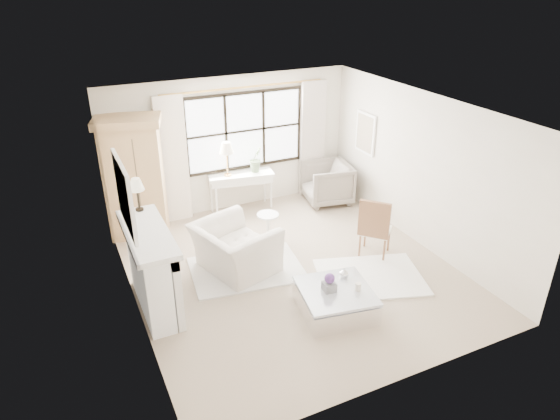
# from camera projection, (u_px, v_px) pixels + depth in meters

# --- Properties ---
(floor) EXTENTS (5.50, 5.50, 0.00)m
(floor) POSITION_uv_depth(u_px,v_px,m) (292.00, 270.00, 8.26)
(floor) COLOR tan
(floor) RESTS_ON ground
(ceiling) EXTENTS (5.50, 5.50, 0.00)m
(ceiling) POSITION_uv_depth(u_px,v_px,m) (294.00, 110.00, 7.08)
(ceiling) COLOR silver
(ceiling) RESTS_ON ground
(wall_back) EXTENTS (5.00, 0.00, 5.00)m
(wall_back) POSITION_uv_depth(u_px,v_px,m) (231.00, 144.00, 9.91)
(wall_back) COLOR white
(wall_back) RESTS_ON ground
(wall_front) EXTENTS (5.00, 0.00, 5.00)m
(wall_front) POSITION_uv_depth(u_px,v_px,m) (406.00, 290.00, 5.44)
(wall_front) COLOR silver
(wall_front) RESTS_ON ground
(wall_left) EXTENTS (0.00, 5.50, 5.50)m
(wall_left) POSITION_uv_depth(u_px,v_px,m) (127.00, 229.00, 6.71)
(wall_left) COLOR white
(wall_left) RESTS_ON ground
(wall_right) EXTENTS (0.00, 5.50, 5.50)m
(wall_right) POSITION_uv_depth(u_px,v_px,m) (422.00, 171.00, 8.63)
(wall_right) COLOR beige
(wall_right) RESTS_ON ground
(window_pane) EXTENTS (2.40, 0.02, 1.50)m
(window_pane) POSITION_uv_depth(u_px,v_px,m) (245.00, 131.00, 9.90)
(window_pane) COLOR white
(window_pane) RESTS_ON wall_back
(window_frame) EXTENTS (2.50, 0.04, 1.50)m
(window_frame) POSITION_uv_depth(u_px,v_px,m) (245.00, 131.00, 9.89)
(window_frame) COLOR black
(window_frame) RESTS_ON wall_back
(curtain_rod) EXTENTS (3.30, 0.04, 0.04)m
(curtain_rod) POSITION_uv_depth(u_px,v_px,m) (245.00, 87.00, 9.46)
(curtain_rod) COLOR #BA8A40
(curtain_rod) RESTS_ON wall_back
(curtain_left) EXTENTS (0.55, 0.10, 2.47)m
(curtain_left) POSITION_uv_depth(u_px,v_px,m) (173.00, 161.00, 9.41)
(curtain_left) COLOR white
(curtain_left) RESTS_ON ground
(curtain_right) EXTENTS (0.55, 0.10, 2.47)m
(curtain_right) POSITION_uv_depth(u_px,v_px,m) (313.00, 139.00, 10.57)
(curtain_right) COLOR beige
(curtain_right) RESTS_ON ground
(fireplace) EXTENTS (0.58, 1.66, 1.26)m
(fireplace) POSITION_uv_depth(u_px,v_px,m) (150.00, 269.00, 7.11)
(fireplace) COLOR silver
(fireplace) RESTS_ON ground
(mirror_frame) EXTENTS (0.05, 1.15, 0.95)m
(mirror_frame) POSITION_uv_depth(u_px,v_px,m) (124.00, 195.00, 6.51)
(mirror_frame) COLOR silver
(mirror_frame) RESTS_ON wall_left
(mirror_glass) EXTENTS (0.02, 1.00, 0.80)m
(mirror_glass) POSITION_uv_depth(u_px,v_px,m) (127.00, 195.00, 6.52)
(mirror_glass) COLOR #B9BDC5
(mirror_glass) RESTS_ON wall_left
(art_frame) EXTENTS (0.04, 0.62, 0.82)m
(art_frame) POSITION_uv_depth(u_px,v_px,m) (365.00, 133.00, 9.91)
(art_frame) COLOR white
(art_frame) RESTS_ON wall_right
(art_canvas) EXTENTS (0.01, 0.52, 0.72)m
(art_canvas) POSITION_uv_depth(u_px,v_px,m) (365.00, 133.00, 9.91)
(art_canvas) COLOR #B7A88E
(art_canvas) RESTS_ON wall_right
(mantel_lamp) EXTENTS (0.22, 0.22, 0.51)m
(mantel_lamp) POSITION_uv_depth(u_px,v_px,m) (136.00, 186.00, 7.26)
(mantel_lamp) COLOR black
(mantel_lamp) RESTS_ON fireplace
(armoire) EXTENTS (1.27, 0.99, 2.24)m
(armoire) POSITION_uv_depth(u_px,v_px,m) (134.00, 177.00, 8.91)
(armoire) COLOR tan
(armoire) RESTS_ON floor
(console_table) EXTENTS (1.36, 0.66, 0.80)m
(console_table) POSITION_uv_depth(u_px,v_px,m) (241.00, 192.00, 10.17)
(console_table) COLOR white
(console_table) RESTS_ON floor
(console_lamp) EXTENTS (0.28, 0.28, 0.69)m
(console_lamp) POSITION_uv_depth(u_px,v_px,m) (226.00, 149.00, 9.65)
(console_lamp) COLOR #BD8641
(console_lamp) RESTS_ON console_table
(orchid_plant) EXTENTS (0.37, 0.36, 0.53)m
(orchid_plant) POSITION_uv_depth(u_px,v_px,m) (256.00, 159.00, 9.99)
(orchid_plant) COLOR #576C48
(orchid_plant) RESTS_ON console_table
(side_table) EXTENTS (0.40, 0.40, 0.51)m
(side_table) POSITION_uv_depth(u_px,v_px,m) (268.00, 223.00, 9.08)
(side_table) COLOR white
(side_table) RESTS_ON floor
(rug_left) EXTENTS (1.95, 1.49, 0.03)m
(rug_left) POSITION_uv_depth(u_px,v_px,m) (247.00, 269.00, 8.27)
(rug_left) COLOR silver
(rug_left) RESTS_ON floor
(rug_right) EXTENTS (1.96, 1.69, 0.03)m
(rug_right) POSITION_uv_depth(u_px,v_px,m) (370.00, 277.00, 8.06)
(rug_right) COLOR white
(rug_right) RESTS_ON floor
(club_armchair) EXTENTS (1.40, 1.50, 0.81)m
(club_armchair) POSITION_uv_depth(u_px,v_px,m) (235.00, 248.00, 8.11)
(club_armchair) COLOR silver
(club_armchair) RESTS_ON floor
(wingback_chair) EXTENTS (1.09, 1.07, 0.86)m
(wingback_chair) POSITION_uv_depth(u_px,v_px,m) (327.00, 183.00, 10.50)
(wingback_chair) COLOR gray
(wingback_chair) RESTS_ON floor
(french_chair) EXTENTS (0.68, 0.68, 1.08)m
(french_chair) POSITION_uv_depth(u_px,v_px,m) (374.00, 239.00, 8.59)
(french_chair) COLOR #8D5D3B
(french_chair) RESTS_ON floor
(coffee_table) EXTENTS (1.16, 1.16, 0.38)m
(coffee_table) POSITION_uv_depth(u_px,v_px,m) (335.00, 301.00, 7.20)
(coffee_table) COLOR white
(coffee_table) RESTS_ON floor
(planter_box) EXTENTS (0.18, 0.18, 0.13)m
(planter_box) POSITION_uv_depth(u_px,v_px,m) (329.00, 287.00, 7.07)
(planter_box) COLOR slate
(planter_box) RESTS_ON coffee_table
(planter_flowers) EXTENTS (0.15, 0.15, 0.15)m
(planter_flowers) POSITION_uv_depth(u_px,v_px,m) (330.00, 278.00, 7.01)
(planter_flowers) COLOR #552E74
(planter_flowers) RESTS_ON planter_box
(pillar_candle) EXTENTS (0.09, 0.09, 0.12)m
(pillar_candle) POSITION_uv_depth(u_px,v_px,m) (358.00, 287.00, 7.07)
(pillar_candle) COLOR silver
(pillar_candle) RESTS_ON coffee_table
(coffee_vase) EXTENTS (0.18, 0.18, 0.15)m
(coffee_vase) POSITION_uv_depth(u_px,v_px,m) (344.00, 273.00, 7.38)
(coffee_vase) COLOR white
(coffee_vase) RESTS_ON coffee_table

